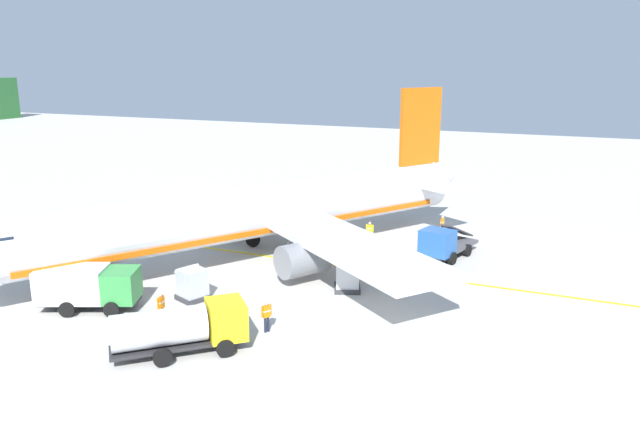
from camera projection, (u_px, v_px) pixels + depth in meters
airliner_foreground at (258, 212)px, 44.94m from camera, size 37.23×31.63×11.90m
service_truck_fuel at (182, 327)px, 30.41m from camera, size 5.85×6.10×2.40m
service_truck_baggage at (88, 286)px, 35.79m from camera, size 4.24×6.04×2.54m
service_truck_catering at (443, 244)px, 44.93m from camera, size 6.17×3.56×2.52m
cargo_container_near at (192, 284)px, 37.43m from camera, size 2.13×2.13×2.04m
cargo_container_mid at (347, 275)px, 38.85m from camera, size 2.11×2.11×2.12m
crew_marshaller at (370, 231)px, 48.92m from camera, size 0.24×0.63×1.76m
crew_loader_left at (442, 224)px, 51.32m from camera, size 0.63×0.24×1.61m
crew_loader_right at (161, 305)px, 34.07m from camera, size 0.63×0.26×1.72m
crew_supervisor at (267, 314)px, 32.90m from camera, size 0.56×0.42×1.72m
apron_guide_line at (320, 263)px, 44.32m from camera, size 0.30×60.00×0.01m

